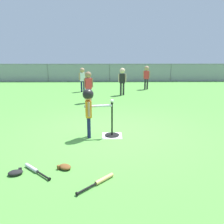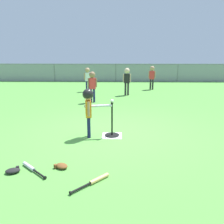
{
  "view_description": "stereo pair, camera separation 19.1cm",
  "coord_description": "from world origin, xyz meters",
  "px_view_note": "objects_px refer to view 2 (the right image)",
  "views": [
    {
      "loc": [
        -0.07,
        -5.18,
        1.8
      ],
      "look_at": [
        0.01,
        -0.2,
        0.55
      ],
      "focal_mm": 37.56,
      "sensor_mm": 36.0,
      "label": 1
    },
    {
      "loc": [
        0.13,
        -5.18,
        1.8
      ],
      "look_at": [
        0.01,
        -0.2,
        0.55
      ],
      "focal_mm": 37.56,
      "sensor_mm": 36.0,
      "label": 2
    }
  ],
  "objects_px": {
    "spare_bat_silver": "(31,168)",
    "fielder_deep_left": "(88,76)",
    "batter_child": "(89,103)",
    "fielder_deep_center": "(127,78)",
    "fielder_near_left": "(152,75)",
    "glove_by_plate": "(13,171)",
    "batting_tee": "(112,130)",
    "spare_bat_wood": "(96,180)",
    "fielder_near_right": "(92,83)",
    "glove_near_bats": "(61,166)",
    "baseball_on_tee": "(112,101)"
  },
  "relations": [
    {
      "from": "fielder_deep_left",
      "to": "glove_near_bats",
      "type": "xyz_separation_m",
      "value": [
        0.54,
        -7.8,
        -0.7
      ]
    },
    {
      "from": "spare_bat_wood",
      "to": "glove_by_plate",
      "type": "height_order",
      "value": "glove_by_plate"
    },
    {
      "from": "batter_child",
      "to": "spare_bat_wood",
      "type": "distance_m",
      "value": 2.05
    },
    {
      "from": "fielder_deep_center",
      "to": "spare_bat_wood",
      "type": "height_order",
      "value": "fielder_deep_center"
    },
    {
      "from": "spare_bat_silver",
      "to": "glove_near_bats",
      "type": "xyz_separation_m",
      "value": [
        0.47,
        0.07,
        0.01
      ]
    },
    {
      "from": "batting_tee",
      "to": "glove_by_plate",
      "type": "height_order",
      "value": "batting_tee"
    },
    {
      "from": "fielder_deep_center",
      "to": "fielder_near_left",
      "type": "bearing_deg",
      "value": 51.82
    },
    {
      "from": "fielder_deep_left",
      "to": "glove_by_plate",
      "type": "xyz_separation_m",
      "value": [
        -0.18,
        -7.98,
        -0.7
      ]
    },
    {
      "from": "batter_child",
      "to": "fielder_deep_center",
      "type": "height_order",
      "value": "fielder_deep_center"
    },
    {
      "from": "glove_near_bats",
      "to": "spare_bat_silver",
      "type": "bearing_deg",
      "value": -171.36
    },
    {
      "from": "spare_bat_silver",
      "to": "glove_by_plate",
      "type": "relative_size",
      "value": 2.03
    },
    {
      "from": "fielder_deep_center",
      "to": "fielder_deep_left",
      "type": "bearing_deg",
      "value": 151.7
    },
    {
      "from": "spare_bat_silver",
      "to": "fielder_deep_left",
      "type": "bearing_deg",
      "value": 90.49
    },
    {
      "from": "fielder_deep_left",
      "to": "spare_bat_silver",
      "type": "bearing_deg",
      "value": -89.51
    },
    {
      "from": "fielder_deep_left",
      "to": "spare_bat_wood",
      "type": "height_order",
      "value": "fielder_deep_left"
    },
    {
      "from": "batter_child",
      "to": "fielder_deep_center",
      "type": "xyz_separation_m",
      "value": [
        1.02,
        5.35,
        -0.0
      ]
    },
    {
      "from": "batting_tee",
      "to": "fielder_deep_left",
      "type": "height_order",
      "value": "fielder_deep_left"
    },
    {
      "from": "spare_bat_silver",
      "to": "glove_near_bats",
      "type": "relative_size",
      "value": 1.95
    },
    {
      "from": "batting_tee",
      "to": "fielder_near_right",
      "type": "height_order",
      "value": "fielder_near_right"
    },
    {
      "from": "fielder_near_right",
      "to": "spare_bat_wood",
      "type": "relative_size",
      "value": 2.16
    },
    {
      "from": "baseball_on_tee",
      "to": "spare_bat_wood",
      "type": "bearing_deg",
      "value": -95.51
    },
    {
      "from": "fielder_near_left",
      "to": "glove_near_bats",
      "type": "relative_size",
      "value": 4.35
    },
    {
      "from": "fielder_deep_left",
      "to": "glove_near_bats",
      "type": "height_order",
      "value": "fielder_deep_left"
    },
    {
      "from": "batter_child",
      "to": "spare_bat_silver",
      "type": "height_order",
      "value": "batter_child"
    },
    {
      "from": "batting_tee",
      "to": "spare_bat_wood",
      "type": "height_order",
      "value": "batting_tee"
    },
    {
      "from": "glove_near_bats",
      "to": "batting_tee",
      "type": "bearing_deg",
      "value": 63.18
    },
    {
      "from": "batter_child",
      "to": "glove_by_plate",
      "type": "xyz_separation_m",
      "value": [
        -1.0,
        -1.63,
        -0.73
      ]
    },
    {
      "from": "fielder_deep_center",
      "to": "batting_tee",
      "type": "bearing_deg",
      "value": -95.7
    },
    {
      "from": "fielder_deep_left",
      "to": "fielder_near_right",
      "type": "relative_size",
      "value": 0.98
    },
    {
      "from": "fielder_near_right",
      "to": "spare_bat_wood",
      "type": "height_order",
      "value": "fielder_near_right"
    },
    {
      "from": "fielder_near_right",
      "to": "glove_near_bats",
      "type": "bearing_deg",
      "value": -89.61
    },
    {
      "from": "fielder_near_left",
      "to": "glove_by_plate",
      "type": "xyz_separation_m",
      "value": [
        -3.35,
        -8.67,
        -0.73
      ]
    },
    {
      "from": "glove_near_bats",
      "to": "spare_bat_wood",
      "type": "bearing_deg",
      "value": -35.64
    },
    {
      "from": "batting_tee",
      "to": "fielder_near_left",
      "type": "xyz_separation_m",
      "value": [
        1.85,
        6.95,
        0.63
      ]
    },
    {
      "from": "baseball_on_tee",
      "to": "batting_tee",
      "type": "bearing_deg",
      "value": 0.0
    },
    {
      "from": "fielder_near_left",
      "to": "spare_bat_wood",
      "type": "relative_size",
      "value": 2.22
    },
    {
      "from": "glove_by_plate",
      "to": "spare_bat_wood",
      "type": "bearing_deg",
      "value": -10.86
    },
    {
      "from": "fielder_near_right",
      "to": "fielder_deep_center",
      "type": "xyz_separation_m",
      "value": [
        1.34,
        1.59,
        0.02
      ]
    },
    {
      "from": "baseball_on_tee",
      "to": "glove_near_bats",
      "type": "bearing_deg",
      "value": -116.82
    },
    {
      "from": "fielder_near_left",
      "to": "fielder_deep_center",
      "type": "distance_m",
      "value": 2.15
    },
    {
      "from": "fielder_near_right",
      "to": "fielder_deep_center",
      "type": "relative_size",
      "value": 0.97
    },
    {
      "from": "batter_child",
      "to": "batting_tee",
      "type": "bearing_deg",
      "value": 9.76
    },
    {
      "from": "batter_child",
      "to": "fielder_deep_center",
      "type": "distance_m",
      "value": 5.45
    },
    {
      "from": "batting_tee",
      "to": "glove_near_bats",
      "type": "xyz_separation_m",
      "value": [
        -0.78,
        -1.55,
        -0.09
      ]
    },
    {
      "from": "spare_bat_silver",
      "to": "glove_near_bats",
      "type": "bearing_deg",
      "value": 8.64
    },
    {
      "from": "spare_bat_silver",
      "to": "glove_near_bats",
      "type": "height_order",
      "value": "glove_near_bats"
    },
    {
      "from": "batter_child",
      "to": "fielder_near_left",
      "type": "xyz_separation_m",
      "value": [
        2.35,
        7.04,
        -0.0
      ]
    },
    {
      "from": "baseball_on_tee",
      "to": "fielder_near_right",
      "type": "distance_m",
      "value": 3.77
    },
    {
      "from": "baseball_on_tee",
      "to": "glove_by_plate",
      "type": "height_order",
      "value": "baseball_on_tee"
    },
    {
      "from": "fielder_near_right",
      "to": "spare_bat_wood",
      "type": "xyz_separation_m",
      "value": [
        0.63,
        -5.65,
        -0.71
      ]
    }
  ]
}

